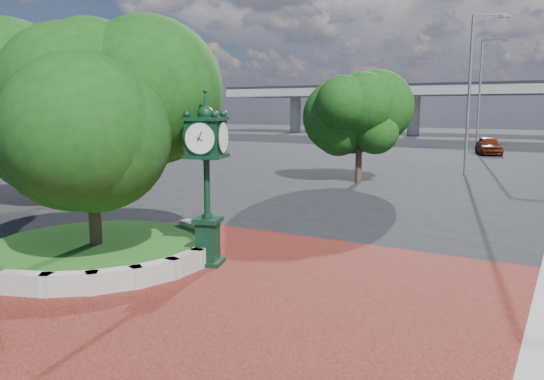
{
  "coord_description": "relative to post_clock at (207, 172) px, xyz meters",
  "views": [
    {
      "loc": [
        6.58,
        -10.15,
        4.21
      ],
      "look_at": [
        -0.13,
        1.5,
        2.1
      ],
      "focal_mm": 35.0,
      "sensor_mm": 36.0,
      "label": 1
    }
  ],
  "objects": [
    {
      "name": "tree_northwest",
      "position": [
        -11.23,
        4.07,
        1.6
      ],
      "size": [
        5.6,
        5.6,
        6.93
      ],
      "color": "#38281C",
      "rests_on": "ground"
    },
    {
      "name": "street_lamp_near",
      "position": [
        2.62,
        23.5,
        3.17
      ],
      "size": [
        2.11,
        0.89,
        9.71
      ],
      "color": "slate",
      "rests_on": "ground"
    },
    {
      "name": "ground",
      "position": [
        1.77,
        -0.93,
        -2.52
      ],
      "size": [
        200.0,
        200.0,
        0.0
      ],
      "primitive_type": "plane",
      "color": "black",
      "rests_on": "ground"
    },
    {
      "name": "post_clock",
      "position": [
        0.0,
        0.0,
        0.0
      ],
      "size": [
        1.16,
        1.16,
        4.59
      ],
      "color": "black",
      "rests_on": "ground"
    },
    {
      "name": "parked_car",
      "position": [
        1.5,
        39.84,
        -1.72
      ],
      "size": [
        3.19,
        5.05,
        1.6
      ],
      "primitive_type": "imported",
      "rotation": [
        0.0,
        0.0,
        0.3
      ],
      "color": "#5B1C0D",
      "rests_on": "ground"
    },
    {
      "name": "plaza",
      "position": [
        1.77,
        -1.93,
        -2.5
      ],
      "size": [
        12.0,
        12.0,
        0.04
      ],
      "primitive_type": "cube",
      "color": "maroon",
      "rests_on": "ground"
    },
    {
      "name": "planter_wall",
      "position": [
        -0.93,
        -0.93,
        -2.25
      ],
      "size": [
        2.96,
        6.77,
        0.54
      ],
      "color": "#9E9B93",
      "rests_on": "ground"
    },
    {
      "name": "overpass",
      "position": [
        1.56,
        69.07,
        4.02
      ],
      "size": [
        90.0,
        12.0,
        7.5
      ],
      "color": "#9E9B93",
      "rests_on": "ground"
    },
    {
      "name": "tree_planter",
      "position": [
        -3.23,
        -0.93,
        1.2
      ],
      "size": [
        5.2,
        5.2,
        6.33
      ],
      "color": "#38281C",
      "rests_on": "ground"
    },
    {
      "name": "street_lamp_far",
      "position": [
        0.43,
        41.56,
        3.51
      ],
      "size": [
        2.31,
        0.36,
        10.29
      ],
      "color": "slate",
      "rests_on": "ground"
    },
    {
      "name": "tree_street",
      "position": [
        -2.23,
        17.07,
        0.72
      ],
      "size": [
        4.4,
        4.4,
        5.45
      ],
      "color": "#38281C",
      "rests_on": "ground"
    },
    {
      "name": "grass_bed",
      "position": [
        -3.23,
        -0.93,
        -2.32
      ],
      "size": [
        6.1,
        6.1,
        0.4
      ],
      "primitive_type": "cylinder",
      "color": "#184313",
      "rests_on": "ground"
    }
  ]
}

